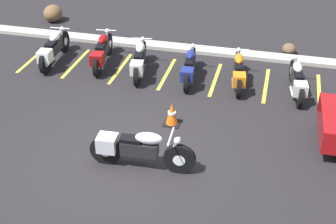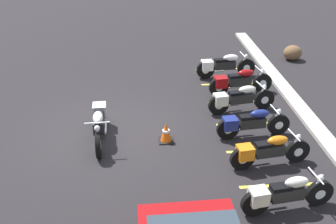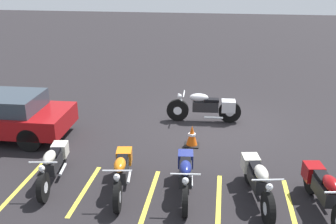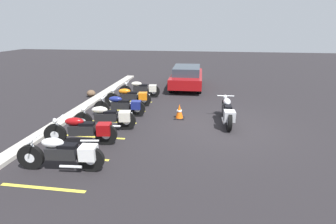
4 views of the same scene
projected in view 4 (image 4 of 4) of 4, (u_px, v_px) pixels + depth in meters
ground at (221, 126)px, 9.74m from camera, size 60.00×60.00×0.00m
motorcycle_silver_featured at (227, 111)px, 9.87m from camera, size 2.34×0.66×0.92m
parked_bike_0 at (64, 153)px, 6.66m from camera, size 0.64×2.27×0.89m
parked_bike_1 at (84, 130)px, 8.12m from camera, size 0.73×2.27×0.89m
parked_bike_2 at (108, 117)px, 9.30m from camera, size 0.75×2.20×0.87m
parked_bike_3 at (122, 106)px, 10.73m from camera, size 0.61×2.13×0.84m
parked_bike_4 at (130, 97)px, 12.05m from camera, size 0.68×2.12×0.84m
parked_bike_5 at (142, 89)px, 13.57m from camera, size 0.67×2.11×0.83m
car_red at (187, 76)px, 15.67m from camera, size 4.34×1.91×1.29m
concrete_curb at (68, 117)px, 10.57m from camera, size 18.00×0.50×0.12m
landscape_rock_0 at (91, 93)px, 13.76m from camera, size 0.55×0.55×0.36m
traffic_cone at (179, 112)px, 10.50m from camera, size 0.40×0.40×0.60m
stall_line_0 at (43, 188)px, 6.05m from camera, size 0.10×2.10×0.00m
stall_line_1 at (74, 158)px, 7.43m from camera, size 0.10×2.10×0.00m
stall_line_2 at (95, 137)px, 8.82m from camera, size 0.10×2.10×0.00m
stall_line_3 at (110, 122)px, 10.21m from camera, size 0.10×2.10×0.00m
stall_line_4 at (122, 110)px, 11.59m from camera, size 0.10×2.10×0.00m
stall_line_5 at (131, 101)px, 12.98m from camera, size 0.10×2.10×0.00m
stall_line_6 at (139, 94)px, 14.36m from camera, size 0.10×2.10×0.00m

